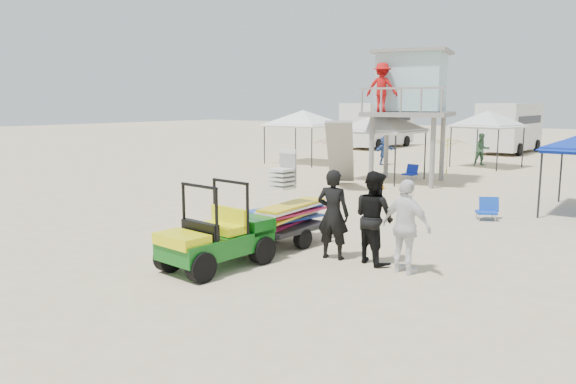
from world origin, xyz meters
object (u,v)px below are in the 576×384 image
Objects in this scene: utility_cart at (214,229)px; man_left at (333,214)px; surf_trailer at (286,211)px; lifeguard_tower at (409,87)px.

man_left is (1.52, 2.03, 0.17)m from utility_cart.
surf_trailer is at bearing 89.89° from utility_cart.
lifeguard_tower reaches higher than surf_trailer.
lifeguard_tower is (-2.47, 11.41, 3.13)m from surf_trailer.
surf_trailer is at bearing -77.76° from lifeguard_tower.
man_left is at bearing -71.19° from lifeguard_tower.
utility_cart is 1.02× the size of surf_trailer.
utility_cart is 0.44× the size of lifeguard_tower.
utility_cart is 2.54m from man_left.
man_left reaches higher than utility_cart.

